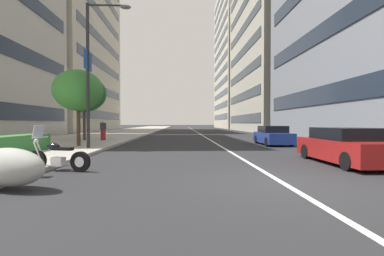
% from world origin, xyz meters
% --- Properties ---
extents(ground_plane, '(400.00, 400.00, 0.00)m').
position_xyz_m(ground_plane, '(0.00, 0.00, 0.00)').
color(ground_plane, '#262628').
extents(sidewalk_right_plaza, '(160.00, 9.55, 0.15)m').
position_xyz_m(sidewalk_right_plaza, '(30.00, 11.68, 0.07)').
color(sidewalk_right_plaza, '#A39E93').
rests_on(sidewalk_right_plaza, ground).
extents(lane_centre_stripe, '(110.00, 0.16, 0.01)m').
position_xyz_m(lane_centre_stripe, '(35.00, 0.00, 0.00)').
color(lane_centre_stripe, silver).
rests_on(lane_centre_stripe, ground).
extents(motorcycle_second_in_row, '(1.42, 2.13, 0.98)m').
position_xyz_m(motorcycle_second_in_row, '(-0.48, 6.62, 0.53)').
color(motorcycle_second_in_row, '#9E9E99').
rests_on(motorcycle_second_in_row, ground).
extents(motorcycle_far_end_row, '(0.78, 2.20, 1.48)m').
position_xyz_m(motorcycle_far_end_row, '(2.03, 6.63, 0.44)').
color(motorcycle_far_end_row, black).
rests_on(motorcycle_far_end_row, ground).
extents(car_mid_block_traffic, '(4.65, 1.88, 1.37)m').
position_xyz_m(car_mid_block_traffic, '(3.23, -3.59, 0.66)').
color(car_mid_block_traffic, maroon).
rests_on(car_mid_block_traffic, ground).
extents(car_lead_in_lane, '(4.21, 1.89, 1.34)m').
position_xyz_m(car_lead_in_lane, '(12.21, -3.87, 0.63)').
color(car_lead_in_lane, navy).
rests_on(car_lead_in_lane, ground).
extents(street_lamp_with_banners, '(1.26, 2.51, 8.09)m').
position_xyz_m(street_lamp_with_banners, '(8.67, 7.50, 5.05)').
color(street_lamp_with_banners, '#232326').
rests_on(street_lamp_with_banners, sidewalk_right_plaza).
extents(clipped_hedge_bed, '(5.79, 1.10, 0.83)m').
position_xyz_m(clipped_hedge_bed, '(5.35, 10.29, 0.56)').
color(clipped_hedge_bed, '#337033').
rests_on(clipped_hedge_bed, sidewalk_right_plaza).
extents(street_tree_far_plaza, '(2.96, 2.96, 4.65)m').
position_xyz_m(street_tree_far_plaza, '(10.07, 8.91, 3.53)').
color(street_tree_far_plaza, '#473323').
rests_on(street_tree_far_plaza, sidewalk_right_plaza).
extents(street_tree_by_lamp_post, '(3.50, 3.50, 5.29)m').
position_xyz_m(street_tree_by_lamp_post, '(15.74, 10.54, 3.95)').
color(street_tree_by_lamp_post, '#473323').
rests_on(street_tree_by_lamp_post, sidewalk_right_plaza).
extents(pedestrian_on_plaza, '(0.48, 0.43, 1.64)m').
position_xyz_m(pedestrian_on_plaza, '(15.43, 8.94, 0.98)').
color(pedestrian_on_plaza, maroon).
rests_on(pedestrian_on_plaza, sidewalk_right_plaza).
extents(office_tower_far_left_down_avenue, '(26.38, 21.15, 29.10)m').
position_xyz_m(office_tower_far_left_down_avenue, '(44.14, -19.43, 14.55)').
color(office_tower_far_left_down_avenue, '#B7B2A3').
rests_on(office_tower_far_left_down_avenue, ground).
extents(office_tower_near_left, '(28.84, 17.80, 41.17)m').
position_xyz_m(office_tower_near_left, '(73.93, -17.75, 20.59)').
color(office_tower_near_left, beige).
rests_on(office_tower_near_left, ground).
extents(office_tower_far_right_block, '(29.27, 17.62, 37.73)m').
position_xyz_m(office_tower_far_right_block, '(45.88, 26.21, 18.86)').
color(office_tower_far_right_block, beige).
rests_on(office_tower_far_right_block, ground).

